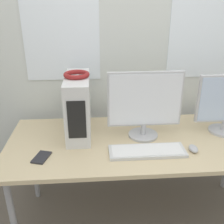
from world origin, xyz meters
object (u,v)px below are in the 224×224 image
Objects in this scene: keyboard at (147,151)px; monitor_main at (145,104)px; pc_tower at (78,106)px; cell_phone at (41,157)px; headphones at (77,75)px; mouse at (193,149)px.

monitor_main is at bearing 86.52° from keyboard.
pc_tower is 0.56m from keyboard.
monitor_main is at bearing -10.07° from pc_tower.
monitor_main is 0.74m from cell_phone.
cell_phone is (-0.65, -0.01, -0.01)m from keyboard.
headphones is at bearing 90.00° from pc_tower.
pc_tower is at bearing 145.63° from keyboard.
headphones reaches higher than mouse.
keyboard reaches higher than cell_phone.
headphones is 0.36× the size of keyboard.
monitor_main is at bearing 35.65° from cell_phone.
headphones is 0.89m from mouse.
keyboard is at bearing 179.60° from mouse.
cell_phone is (-0.22, -0.31, -0.43)m from headphones.
headphones is 0.57m from cell_phone.
cell_phone is at bearing -161.12° from monitor_main.
mouse is (0.73, -0.30, -0.19)m from pc_tower.
monitor_main is 5.55× the size of mouse.
headphones is at bearing 169.83° from monitor_main.
pc_tower is 2.62× the size of headphones.
monitor_main reaches higher than pc_tower.
mouse is (0.28, -0.22, -0.23)m from monitor_main.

